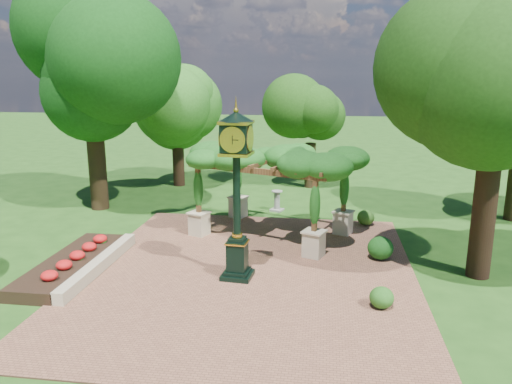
# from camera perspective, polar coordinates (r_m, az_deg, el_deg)

# --- Properties ---
(ground) EXTENTS (120.00, 120.00, 0.00)m
(ground) POSITION_cam_1_polar(r_m,az_deg,el_deg) (14.56, -1.40, -10.74)
(ground) COLOR #1E4714
(ground) RESTS_ON ground
(brick_plaza) EXTENTS (10.00, 12.00, 0.04)m
(brick_plaza) POSITION_cam_1_polar(r_m,az_deg,el_deg) (15.46, -0.79, -9.17)
(brick_plaza) COLOR brown
(brick_plaza) RESTS_ON ground
(border_wall) EXTENTS (0.35, 5.00, 0.40)m
(border_wall) POSITION_cam_1_polar(r_m,az_deg,el_deg) (16.26, -17.47, -7.97)
(border_wall) COLOR #C6B793
(border_wall) RESTS_ON ground
(flower_bed) EXTENTS (1.50, 5.00, 0.36)m
(flower_bed) POSITION_cam_1_polar(r_m,az_deg,el_deg) (16.67, -20.28, -7.74)
(flower_bed) COLOR red
(flower_bed) RESTS_ON ground
(pedestal_clock) EXTENTS (1.07, 1.07, 5.00)m
(pedestal_clock) POSITION_cam_1_polar(r_m,az_deg,el_deg) (14.19, -2.23, 1.32)
(pedestal_clock) COLOR black
(pedestal_clock) RESTS_ON brick_plaza
(pergola) EXTENTS (6.24, 5.09, 3.39)m
(pergola) POSITION_cam_1_polar(r_m,az_deg,el_deg) (18.27, 1.82, 3.41)
(pergola) COLOR beige
(pergola) RESTS_ON brick_plaza
(sundial) EXTENTS (0.64, 0.64, 0.92)m
(sundial) POSITION_cam_1_polar(r_m,az_deg,el_deg) (22.11, 2.41, -1.16)
(sundial) COLOR gray
(sundial) RESTS_ON ground
(shrub_front) EXTENTS (0.64, 0.64, 0.56)m
(shrub_front) POSITION_cam_1_polar(r_m,az_deg,el_deg) (13.54, 14.16, -11.61)
(shrub_front) COLOR #225618
(shrub_front) RESTS_ON brick_plaza
(shrub_mid) EXTENTS (0.95, 0.95, 0.75)m
(shrub_mid) POSITION_cam_1_polar(r_m,az_deg,el_deg) (16.84, 14.04, -6.22)
(shrub_mid) COLOR #164B15
(shrub_mid) RESTS_ON brick_plaza
(shrub_back) EXTENTS (0.69, 0.69, 0.62)m
(shrub_back) POSITION_cam_1_polar(r_m,az_deg,el_deg) (20.41, 12.44, -2.87)
(shrub_back) COLOR #2E5C1A
(shrub_back) RESTS_ON brick_plaza
(tree_west_near) EXTENTS (5.30, 5.30, 9.22)m
(tree_west_near) POSITION_cam_1_polar(r_m,az_deg,el_deg) (22.91, -18.47, 13.68)
(tree_west_near) COLOR #302113
(tree_west_near) RESTS_ON ground
(tree_west_far) EXTENTS (3.88, 3.88, 6.89)m
(tree_west_far) POSITION_cam_1_polar(r_m,az_deg,el_deg) (26.96, -9.12, 10.61)
(tree_west_far) COLOR black
(tree_west_far) RESTS_ON ground
(tree_north) EXTENTS (3.04, 3.04, 6.14)m
(tree_north) POSITION_cam_1_polar(r_m,az_deg,el_deg) (26.39, 6.36, 9.48)
(tree_north) COLOR #2F2112
(tree_north) RESTS_ON ground
(tree_east_near) EXTENTS (4.58, 4.58, 8.49)m
(tree_east_near) POSITION_cam_1_polar(r_m,az_deg,el_deg) (15.56, 26.00, 11.63)
(tree_east_near) COLOR black
(tree_east_near) RESTS_ON ground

